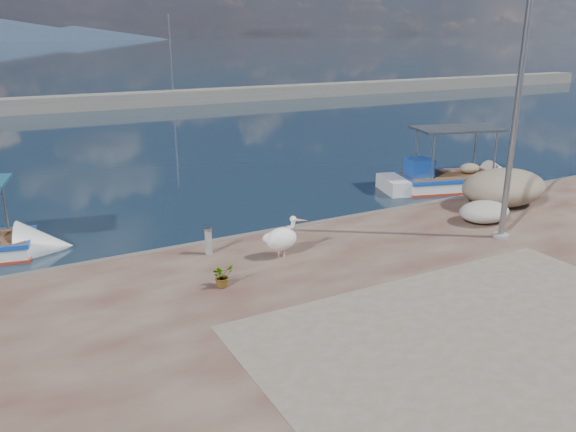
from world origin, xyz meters
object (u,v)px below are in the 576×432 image
(boat_right, at_px, (451,183))
(bollard_near, at_px, (208,240))
(pelican, at_px, (282,238))
(lamp_post, at_px, (515,120))

(boat_right, relative_size, bollard_near, 8.57)
(boat_right, bearing_deg, pelican, -140.37)
(lamp_post, height_order, bollard_near, lamp_post)
(boat_right, relative_size, pelican, 5.45)
(boat_right, distance_m, bollard_near, 12.04)
(pelican, relative_size, bollard_near, 1.57)
(boat_right, bearing_deg, bollard_near, -148.14)
(pelican, distance_m, bollard_near, 1.92)
(boat_right, relative_size, lamp_post, 0.90)
(boat_right, height_order, pelican, boat_right)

